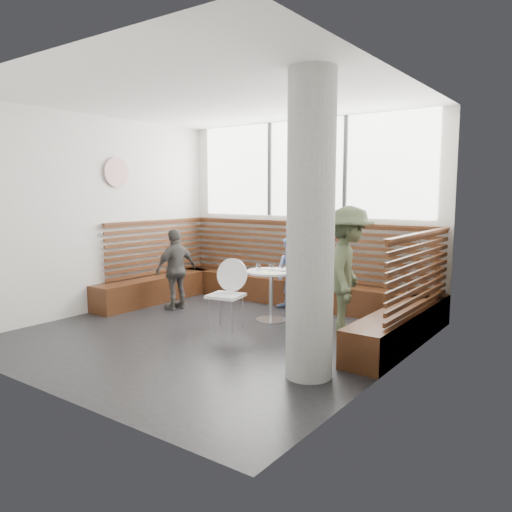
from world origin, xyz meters
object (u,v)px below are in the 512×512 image
Objects in this scene: concrete_column at (311,228)px; cafe_table at (271,285)px; child_left at (176,269)px; cafe_chair at (229,288)px; adult_man at (348,271)px; child_back at (292,274)px.

concrete_column is 2.57m from cafe_table.
child_left is (-3.38, 1.42, -0.92)m from concrete_column.
cafe_chair is 0.57× the size of adult_man.
concrete_column is at bearing -47.63° from child_back.
cafe_table is at bearing 69.43° from adult_man.
child_left is at bearing 152.99° from cafe_chair.
child_back is at bearing 125.27° from concrete_column.
child_left reaches higher than cafe_chair.
child_left is (-1.62, -1.07, 0.07)m from child_back.
cafe_table is (-1.63, 1.70, -1.04)m from concrete_column.
adult_man is at bearing 0.21° from cafe_table.
cafe_table is 0.64× the size of child_back.
child_back reaches higher than cafe_table.
cafe_table is 1.31m from adult_man.
cafe_chair is at bearing 81.59° from child_left.
adult_man is (1.27, 0.00, 0.33)m from cafe_table.
adult_man is (1.53, 0.71, 0.30)m from cafe_chair.
child_left reaches higher than child_back.
concrete_column is 3.17× the size of cafe_chair.
cafe_table is 0.75m from cafe_chair.
child_left is (-3.01, -0.28, -0.21)m from adult_man.
concrete_column is 1.79× the size of adult_man.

